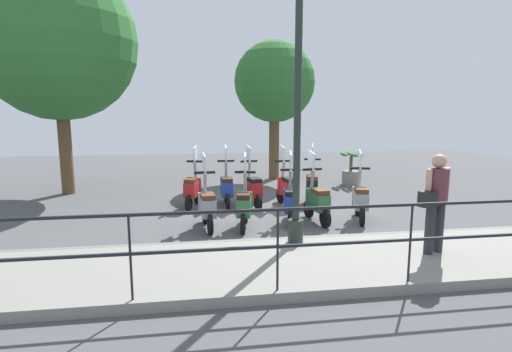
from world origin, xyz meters
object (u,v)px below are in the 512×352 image
object	(u,v)px
lamp_post_near	(297,120)
scooter_near_0	(360,199)
scooter_near_1	(317,201)
scooter_far_3	(227,188)
tree_distant	(274,83)
scooter_far_1	(287,188)
tree_large	(57,42)
scooter_near_3	(244,205)
potted_palm	(351,171)
pedestrian_with_bag	(436,196)
scooter_far_0	(312,185)
scooter_far_4	(193,188)
scooter_near_4	(207,206)
scooter_far_2	(253,188)
scooter_near_2	(291,202)

from	to	relation	value
lamp_post_near	scooter_near_0	xyz separation A→B (m)	(1.66, -1.88, -1.77)
scooter_near_1	scooter_far_3	bearing A→B (deg)	37.34
scooter_near_1	tree_distant	bearing A→B (deg)	-10.11
scooter_near_1	scooter_far_1	distance (m)	1.57
tree_large	tree_distant	bearing A→B (deg)	-75.37
tree_distant	scooter_near_1	xyz separation A→B (m)	(-5.77, 0.18, -2.89)
lamp_post_near	scooter_near_3	size ratio (longest dim) A/B	3.06
scooter_near_3	scooter_far_3	world-z (taller)	same
tree_large	potted_palm	size ratio (longest dim) A/B	6.12
lamp_post_near	scooter_far_3	distance (m)	3.97
pedestrian_with_bag	tree_distant	world-z (taller)	tree_distant
tree_large	scooter_far_0	size ratio (longest dim) A/B	4.21
potted_palm	scooter_far_3	world-z (taller)	scooter_far_3
pedestrian_with_bag	scooter_far_3	world-z (taller)	pedestrian_with_bag
scooter_far_3	scooter_far_4	size ratio (longest dim) A/B	1.00
scooter_near_0	scooter_near_1	distance (m)	0.98
pedestrian_with_bag	scooter_far_0	size ratio (longest dim) A/B	1.03
potted_palm	tree_large	bearing A→B (deg)	91.02
scooter_near_0	scooter_near_4	world-z (taller)	same
scooter_far_3	potted_palm	bearing A→B (deg)	-59.04
pedestrian_with_bag	scooter_far_2	distance (m)	4.77
potted_palm	scooter_far_4	size ratio (longest dim) A/B	0.69
tree_distant	scooter_far_2	distance (m)	5.23
scooter_far_0	scooter_far_4	xyz separation A→B (m)	(0.00, 3.09, 0.00)
tree_large	scooter_near_2	distance (m)	7.99
pedestrian_with_bag	scooter_near_4	size ratio (longest dim) A/B	1.03
tree_large	scooter_far_1	world-z (taller)	tree_large
pedestrian_with_bag	scooter_near_3	bearing A→B (deg)	32.39
pedestrian_with_bag	scooter_near_1	world-z (taller)	pedestrian_with_bag
scooter_near_4	scooter_far_2	size ratio (longest dim) A/B	1.00
potted_palm	scooter_far_1	distance (m)	3.87
scooter_far_1	scooter_far_3	world-z (taller)	same
scooter_near_2	scooter_far_1	world-z (taller)	same
scooter_near_4	scooter_near_1	bearing A→B (deg)	-93.15
tree_large	scooter_far_4	bearing A→B (deg)	-121.98
scooter_far_4	scooter_far_2	bearing A→B (deg)	-82.03
scooter_far_3	scooter_near_3	bearing A→B (deg)	-172.83
tree_large	scooter_near_1	world-z (taller)	tree_large
lamp_post_near	scooter_near_2	world-z (taller)	lamp_post_near
scooter_far_3	scooter_near_4	bearing A→B (deg)	164.76
scooter_far_2	potted_palm	bearing A→B (deg)	-65.23
scooter_near_3	scooter_far_0	bearing A→B (deg)	-34.77
lamp_post_near	scooter_far_1	world-z (taller)	lamp_post_near
scooter_near_0	scooter_far_3	size ratio (longest dim) A/B	1.00
potted_palm	scooter_near_2	bearing A→B (deg)	144.32
lamp_post_near	scooter_near_3	xyz separation A→B (m)	(1.48, 0.71, -1.77)
scooter_far_2	scooter_near_0	bearing A→B (deg)	-137.77
scooter_far_0	scooter_far_2	xyz separation A→B (m)	(-0.18, 1.60, 0.00)
lamp_post_near	tree_large	world-z (taller)	tree_large
lamp_post_near	scooter_far_3	world-z (taller)	lamp_post_near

